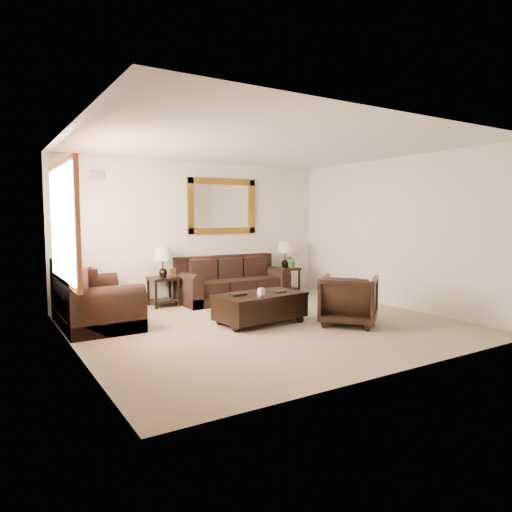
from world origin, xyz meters
TOP-DOWN VIEW (x-y plane):
  - room at (0.00, 0.00)m, footprint 5.51×5.01m
  - window at (-2.70, 0.90)m, footprint 0.07×1.96m
  - mirror at (0.52, 2.47)m, footprint 1.50×0.06m
  - air_vent at (-1.90, 2.48)m, footprint 0.25×0.02m
  - sofa at (0.52, 2.08)m, footprint 2.13×0.92m
  - loveseat at (-2.28, 1.37)m, footprint 1.03×1.74m
  - end_table_left at (-0.84, 2.21)m, footprint 0.49×0.49m
  - end_table_right at (1.89, 2.21)m, footprint 0.51×0.51m
  - coffee_table at (-0.04, 0.14)m, footprint 1.45×0.89m
  - armchair at (1.07, -0.63)m, footprint 1.10×1.11m
  - potted_plant at (2.00, 2.11)m, footprint 0.32×0.34m

SIDE VIEW (x-z plane):
  - coffee_table at x=-0.04m, z-range 0.00..0.58m
  - sofa at x=0.52m, z-range -0.12..0.75m
  - loveseat at x=-2.28m, z-range -0.13..0.85m
  - armchair at x=1.07m, z-range 0.00..0.84m
  - potted_plant at x=2.00m, z-range 0.55..0.79m
  - end_table_left at x=-0.84m, z-range 0.17..1.25m
  - end_table_right at x=1.89m, z-range 0.17..1.29m
  - room at x=0.00m, z-range 0.00..2.71m
  - window at x=-2.70m, z-range 0.72..2.38m
  - mirror at x=0.52m, z-range 1.30..2.40m
  - air_vent at x=-1.90m, z-range 2.26..2.44m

